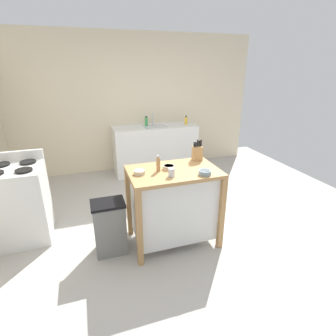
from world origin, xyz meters
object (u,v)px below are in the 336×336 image
Objects in this scene: trash_bin at (110,227)px; bottle_hand_soap at (186,120)px; knife_block at (197,153)px; bowl_stoneware_deep at (139,172)px; bowl_ceramic_wide at (205,172)px; stove at (21,203)px; kitchen_island at (173,203)px; pepper_grinder at (158,164)px; drinking_cup at (172,172)px; sink_faucet at (153,119)px; bottle_spray_cleaner at (146,121)px; bowl_ceramic_small at (169,167)px.

bottle_hand_soap is (1.80, 2.24, 0.67)m from trash_bin.
bowl_stoneware_deep is (-0.77, -0.22, -0.07)m from knife_block.
stove reaches higher than bowl_ceramic_wide.
bottle_hand_soap reaches higher than kitchen_island.
pepper_grinder is at bearing -0.20° from trash_bin.
stove reaches higher than bowl_stoneware_deep.
stove is at bearing 153.96° from drinking_cup.
trash_bin is (-1.12, -0.20, -0.70)m from knife_block.
drinking_cup is at bearing -100.92° from sink_faucet.
bowl_stoneware_deep is 0.71× the size of bottle_hand_soap.
bowl_ceramic_wide is 2.62m from bottle_hand_soap.
stove is (-1.98, 0.86, -0.48)m from bowl_ceramic_wide.
sink_faucet is 1.30× the size of bottle_hand_soap.
pepper_grinder is 2.37m from bottle_spray_cleaner.
trash_bin is at bearing -128.77° from bottle_hand_soap.
bottle_spray_cleaner is at bearing 41.04° from stove.
knife_block is at bearing 15.87° from bowl_stoneware_deep.
pepper_grinder reaches higher than bowl_ceramic_small.
pepper_grinder reaches higher than drinking_cup.
kitchen_island is 1.82m from stove.
pepper_grinder reaches higher than bottle_hand_soap.
stove is at bearing 159.66° from kitchen_island.
sink_faucet is at bearing 80.22° from kitchen_island.
drinking_cup is (-0.35, 0.06, 0.02)m from bowl_ceramic_wide.
kitchen_island is at bearing -0.90° from bowl_stoneware_deep.
kitchen_island is 1.59× the size of trash_bin.
bottle_spray_cleaner reaches higher than bowl_ceramic_wide.
bowl_stoneware_deep is 0.69m from bowl_ceramic_wide.
kitchen_island is at bearing -99.78° from sink_faucet.
pepper_grinder is at bearing 115.27° from drinking_cup.
bottle_hand_soap is (1.10, 2.22, 0.05)m from bowl_ceramic_small.
bowl_ceramic_small is 0.94m from trash_bin.
bottle_spray_cleaner is at bearing 74.40° from bowl_stoneware_deep.
kitchen_island is 7.41× the size of bowl_ceramic_small.
trash_bin is 3.72× the size of bottle_hand_soap.
kitchen_island is 0.56m from bowl_ceramic_wide.
knife_block is 1.33× the size of bottle_spray_cleaner.
sink_faucet is at bearing 86.72° from bowl_ceramic_wide.
knife_block is 2.22m from sink_faucet.
bottle_spray_cleaner is 2.68m from stove.
bottle_spray_cleaner reaches higher than pepper_grinder.
bowl_stoneware_deep is at bearing -105.60° from bottle_spray_cleaner.
bowl_ceramic_wide is at bearing -14.07° from trash_bin.
drinking_cup is (-0.08, -0.16, 0.45)m from kitchen_island.
bowl_ceramic_wide is 0.60× the size of sink_faucet.
pepper_grinder is at bearing -118.71° from bottle_hand_soap.
kitchen_island is 0.52m from pepper_grinder.
bowl_ceramic_wide is at bearing -104.05° from knife_block.
bottle_hand_soap is at bearing 57.46° from bowl_stoneware_deep.
pepper_grinder is (-0.55, -0.20, -0.01)m from knife_block.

